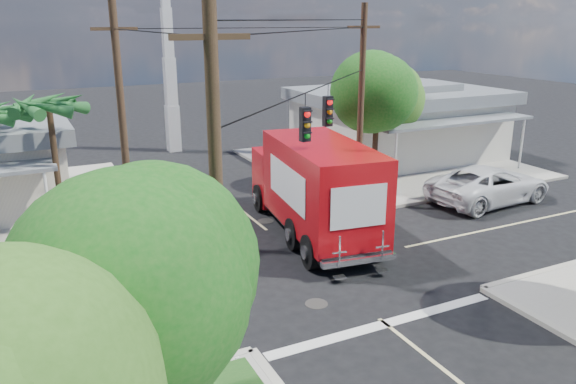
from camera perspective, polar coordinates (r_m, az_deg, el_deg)
ground at (r=19.89m, az=2.57°, el=-7.60°), size 120.00×120.00×0.00m
sidewalk_ne at (r=34.14m, az=9.85°, el=2.91°), size 14.12×14.12×0.14m
road_markings at (r=18.74m, az=4.76°, el=-9.26°), size 32.00×32.00×0.01m
building_ne at (r=35.48m, az=11.15°, el=7.09°), size 11.80×10.20×4.50m
radio_tower at (r=37.07m, az=-11.98°, el=12.65°), size 0.80×0.80×17.00m
tree_sw_front at (r=9.33m, az=-12.84°, el=-8.62°), size 3.88×3.78×6.03m
tree_ne_front at (r=27.86m, az=9.14°, el=9.61°), size 4.21×4.14×6.66m
tree_ne_back at (r=31.22m, az=10.70°, el=9.25°), size 3.77×3.66×5.82m
palm_nw_front at (r=23.55m, az=-23.11°, el=7.79°), size 3.01×3.08×5.59m
utility_poles at (r=19.17m, az=-3.75°, el=6.15°), size 12.00×10.68×9.00m
vending_boxes at (r=27.84m, az=8.21°, el=1.06°), size 1.90×0.50×1.10m
delivery_truck at (r=22.20m, az=2.65°, el=0.53°), size 3.92×9.26×3.89m
parked_car at (r=28.08m, az=19.77°, el=0.73°), size 6.46×3.33×1.74m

